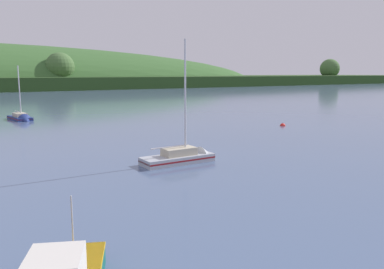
# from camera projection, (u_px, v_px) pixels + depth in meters

# --- Properties ---
(sailboat_near_mooring) EXTENTS (3.74, 6.96, 9.44)m
(sailboat_near_mooring) POSITION_uv_depth(u_px,v_px,m) (22.00, 119.00, 60.27)
(sailboat_near_mooring) COLOR navy
(sailboat_near_mooring) RESTS_ON ground
(sailboat_midwater_white) EXTENTS (6.98, 2.82, 10.87)m
(sailboat_midwater_white) POSITION_uv_depth(u_px,v_px,m) (186.00, 159.00, 32.19)
(sailboat_midwater_white) COLOR #ADB2BC
(sailboat_midwater_white) RESTS_ON ground
(mooring_buoy_midchannel) EXTENTS (0.74, 0.74, 0.82)m
(mooring_buoy_midchannel) POSITION_uv_depth(u_px,v_px,m) (283.00, 126.00, 53.92)
(mooring_buoy_midchannel) COLOR red
(mooring_buoy_midchannel) RESTS_ON ground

